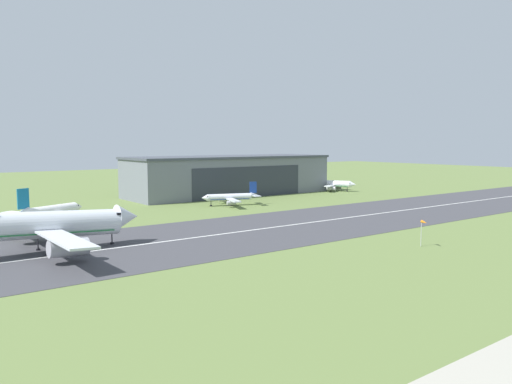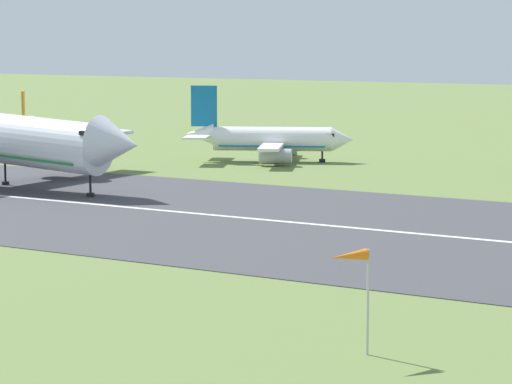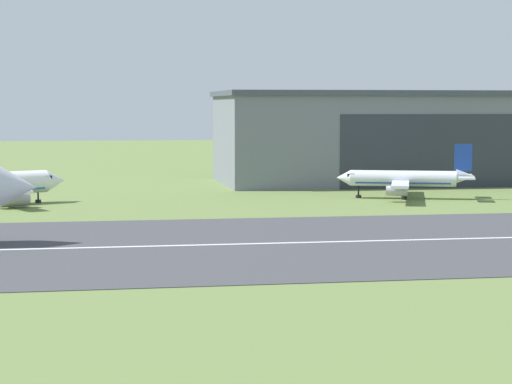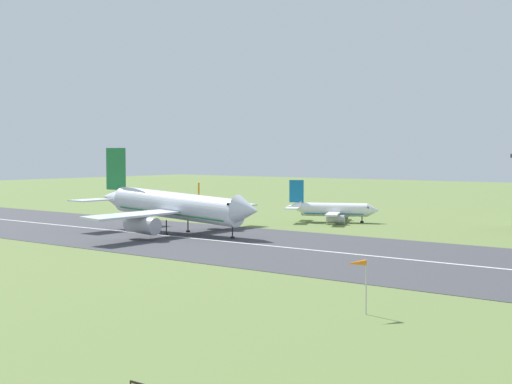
# 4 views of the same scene
# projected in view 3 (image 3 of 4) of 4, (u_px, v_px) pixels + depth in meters

# --- Properties ---
(runway_strip) EXTENTS (466.99, 44.79, 0.06)m
(runway_strip) POSITION_uv_depth(u_px,v_px,m) (510.00, 238.00, 103.68)
(runway_strip) COLOR #3D3D42
(runway_strip) RESTS_ON ground_plane
(runway_centreline) EXTENTS (420.29, 0.70, 0.01)m
(runway_centreline) POSITION_uv_depth(u_px,v_px,m) (510.00, 238.00, 103.67)
(runway_centreline) COLOR silver
(runway_centreline) RESTS_ON runway_strip
(hangar_building) EXTENTS (88.08, 28.06, 16.29)m
(hangar_building) POSITION_uv_depth(u_px,v_px,m) (461.00, 136.00, 180.57)
(hangar_building) COLOR slate
(hangar_building) RESTS_ON ground_plane
(airplane_parked_west) EXTENTS (20.89, 23.17, 8.15)m
(airplane_parked_west) POSITION_uv_depth(u_px,v_px,m) (405.00, 179.00, 147.37)
(airplane_parked_west) COLOR silver
(airplane_parked_west) RESTS_ON ground_plane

